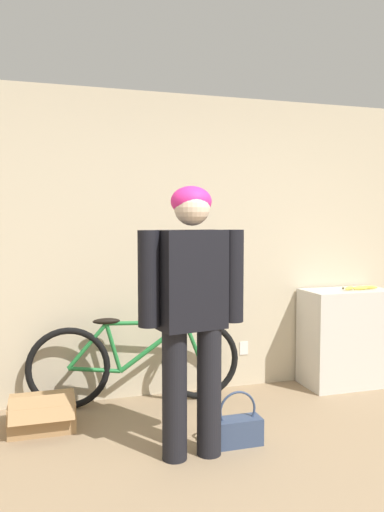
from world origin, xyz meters
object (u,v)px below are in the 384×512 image
at_px(bicycle, 136,362).
at_px(banana, 359,288).
at_px(handbag, 237,429).
at_px(person, 192,301).
at_px(cardboard_box, 42,413).

height_order(bicycle, banana, banana).
distance_m(bicycle, handbag, 1.11).
height_order(person, cardboard_box, person).
bearing_deg(person, handbag, 0.07).
bearing_deg(banana, cardboard_box, -176.21).
xyz_separation_m(handbag, cardboard_box, (-1.27, 0.66, 0.00)).
relative_size(person, handbag, 4.66).
bearing_deg(person, bicycle, 88.55).
height_order(person, handbag, person).
bearing_deg(handbag, cardboard_box, 152.55).
height_order(person, bicycle, person).
xyz_separation_m(banana, handbag, (-1.53, -0.84, -0.80)).
bearing_deg(cardboard_box, bicycle, 21.00).
bearing_deg(cardboard_box, handbag, -27.45).
distance_m(person, handbag, 0.97).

